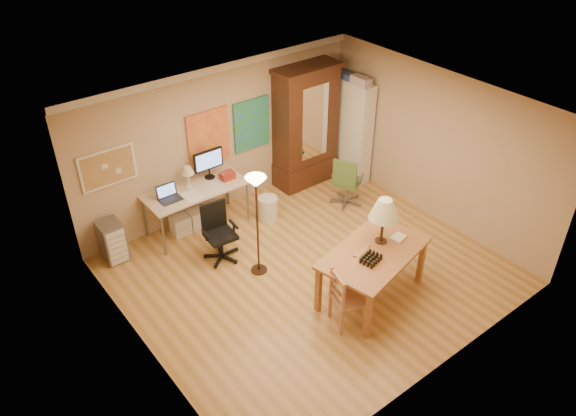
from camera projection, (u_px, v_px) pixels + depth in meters
floor at (310, 271)px, 8.92m from camera, size 5.50×5.50×0.00m
crown_molding at (216, 68)px, 9.06m from camera, size 5.50×0.08×0.12m
corkboard at (108, 168)px, 8.66m from camera, size 0.90×0.04×0.62m
art_panel_left at (209, 138)px, 9.60m from camera, size 0.80×0.04×1.00m
art_panel_right at (252, 124)px, 10.06m from camera, size 0.75×0.04×0.95m
dining_table at (378, 239)px, 7.99m from camera, size 1.83×1.33×1.55m
ladder_chair_back at (352, 270)px, 8.34m from camera, size 0.45×0.43×0.85m
ladder_chair_left at (346, 300)px, 7.75m from camera, size 0.51×0.52×0.92m
torchiere_lamp at (256, 197)px, 8.17m from camera, size 0.31×0.31×1.73m
computer_desk at (197, 203)px, 9.68m from camera, size 1.76×0.77×1.33m
office_chair_black at (220, 244)px, 9.08m from camera, size 0.60×0.60×0.98m
office_chair_green at (346, 191)px, 10.41m from camera, size 0.61×0.61×0.99m
drawer_cart at (112, 241)px, 9.00m from camera, size 0.35×0.42×0.69m
armoire at (305, 134)px, 10.69m from camera, size 1.29×0.61×2.37m
bookshelf at (353, 131)px, 10.84m from camera, size 0.30×0.80×2.00m
wastebin at (268, 208)px, 10.01m from camera, size 0.36×0.36×0.45m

